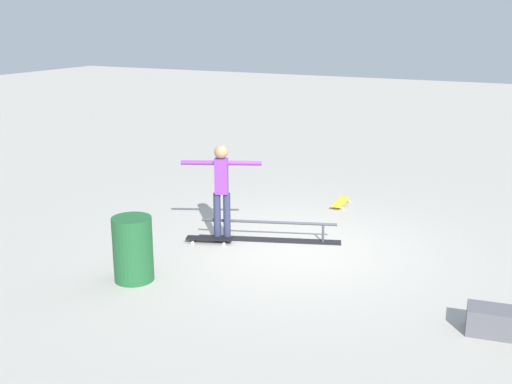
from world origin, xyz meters
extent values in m
plane|color=#ADA89E|center=(0.00, 0.00, 0.00)|extent=(60.00, 60.00, 0.00)
cube|color=black|center=(0.56, -0.20, 0.01)|extent=(2.45, 1.06, 0.01)
cylinder|color=#47474C|center=(-0.33, -0.51, 0.17)|extent=(0.04, 0.04, 0.33)
cylinder|color=#47474C|center=(1.45, 0.11, 0.17)|extent=(0.04, 0.04, 0.33)
cylinder|color=#47474C|center=(0.56, -0.20, 0.33)|extent=(2.23, 0.83, 0.05)
cylinder|color=#2D3351|center=(1.36, 0.20, 0.43)|extent=(0.16, 0.16, 0.85)
cylinder|color=#2D3351|center=(1.20, 0.13, 0.43)|extent=(0.16, 0.16, 0.85)
cube|color=purple|center=(1.28, 0.17, 1.16)|extent=(0.28, 0.27, 0.60)
sphere|color=#A87A56|center=(1.28, 0.17, 1.57)|extent=(0.23, 0.23, 0.23)
cylinder|color=purple|center=(1.64, 0.32, 1.39)|extent=(0.55, 0.30, 0.08)
cylinder|color=purple|center=(0.92, 0.01, 1.39)|extent=(0.55, 0.30, 0.08)
cube|color=black|center=(1.42, 0.36, 0.08)|extent=(0.82, 0.45, 0.02)
cylinder|color=white|center=(1.21, 0.16, 0.03)|extent=(0.06, 0.05, 0.05)
cylinder|color=white|center=(1.13, 0.38, 0.03)|extent=(0.06, 0.05, 0.05)
cylinder|color=white|center=(1.72, 0.34, 0.03)|extent=(0.06, 0.05, 0.05)
cylinder|color=white|center=(1.64, 0.56, 0.03)|extent=(0.06, 0.05, 0.05)
cube|color=yellow|center=(0.10, -2.73, 0.08)|extent=(0.25, 0.81, 0.02)
cylinder|color=white|center=(-0.03, -2.47, 0.03)|extent=(0.03, 0.06, 0.05)
cylinder|color=white|center=(0.20, -2.46, 0.03)|extent=(0.03, 0.06, 0.05)
cylinder|color=white|center=(0.00, -3.01, 0.03)|extent=(0.03, 0.06, 0.05)
cylinder|color=white|center=(0.23, -3.00, 0.03)|extent=(0.03, 0.06, 0.05)
cylinder|color=#1E592D|center=(1.63, 2.21, 0.48)|extent=(0.58, 0.58, 0.97)
camera|label=1|loc=(-3.77, 9.10, 3.77)|focal=43.87mm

